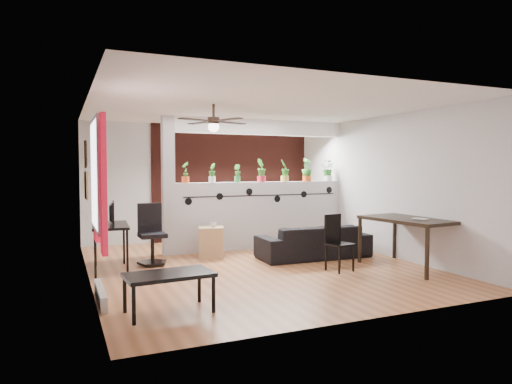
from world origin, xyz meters
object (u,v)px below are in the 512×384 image
Objects in this scene: folding_chair at (336,237)px; office_chair at (152,238)px; potted_plant_3 at (262,170)px; coffee_table at (169,277)px; cube_shelf at (211,242)px; cup at (214,224)px; potted_plant_0 at (185,172)px; potted_plant_1 at (212,172)px; sofa at (313,242)px; potted_plant_4 at (285,170)px; potted_plant_2 at (237,173)px; potted_plant_5 at (307,169)px; ceiling_fan at (214,123)px; computer_desk at (110,229)px; potted_plant_6 at (328,170)px; dining_table at (409,223)px.

office_chair is at bearing 148.92° from folding_chair.
potted_plant_3 is 2.58m from folding_chair.
cube_shelf is at bearing 64.00° from coffee_table.
potted_plant_0 is at bearing 127.46° from cup.
potted_plant_1 is 3.95m from coffee_table.
potted_plant_3 reaches higher than sofa.
potted_plant_4 is 4.82m from coffee_table.
cube_shelf is 0.55× the size of office_chair.
cup reaches higher than sofa.
folding_chair is (0.79, -2.33, -1.02)m from potted_plant_2.
cube_shelf is at bearing -167.51° from potted_plant_5.
office_chair is 3.07m from folding_chair.
ceiling_fan is 2.99× the size of potted_plant_0.
potted_plant_2 is at bearing 20.99° from computer_desk.
potted_plant_3 is at bearing 96.47° from folding_chair.
potted_plant_3 reaches higher than potted_plant_0.
coffee_table is at bearing -141.11° from potted_plant_6.
potted_plant_4 is 1.00× the size of potted_plant_6.
potted_plant_0 is 0.72× the size of cube_shelf.
potted_plant_1 is 0.83× the size of potted_plant_4.
computer_desk is 2.50m from coffee_table.
dining_table is (0.40, -2.67, -0.88)m from potted_plant_5.
office_chair is at bearing -168.43° from cup.
ceiling_fan is 3.36× the size of potted_plant_2.
folding_chair is (-0.19, -1.02, 0.24)m from sofa.
potted_plant_5 is at bearing 71.32° from folding_chair.
potted_plant_2 is 0.34× the size of computer_desk.
dining_table is at bearing -53.45° from potted_plant_2.
ceiling_fan is 0.62× the size of sofa.
potted_plant_6 is (1.58, -0.00, -0.01)m from potted_plant_3.
office_chair is at bearing -162.43° from potted_plant_3.
ceiling_fan is 2.03m from potted_plant_1.
potted_plant_5 is at bearing 0.00° from potted_plant_1.
potted_plant_2 is 0.18× the size of sofa.
potted_plant_2 is 1.05m from potted_plant_4.
potted_plant_4 is at bearing 0.00° from potted_plant_0.
potted_plant_2 is 0.22× the size of dining_table.
computer_desk is 1.19× the size of folding_chair.
potted_plant_0 is 0.88× the size of potted_plant_4.
ceiling_fan is 2.72m from coffee_table.
ceiling_fan is 2.16× the size of cube_shelf.
potted_plant_6 is 4.17m from office_chair.
dining_table is 1.58× the size of coffee_table.
computer_desk is at bearing -146.63° from potted_plant_0.
folding_chair is (1.84, -2.33, -1.04)m from potted_plant_0.
potted_plant_0 reaches higher than potted_plant_1.
potted_plant_0 is 3.16m from potted_plant_6.
potted_plant_0 is 2.63m from potted_plant_5.
cube_shelf is (-1.69, 0.80, -0.01)m from sofa.
potted_plant_1 is at bearing 180.00° from potted_plant_2.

